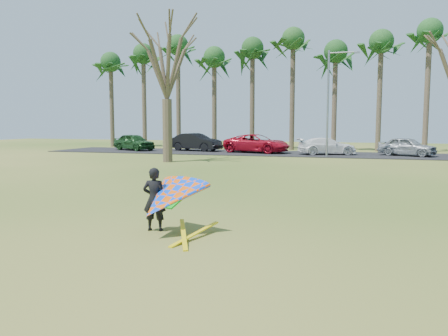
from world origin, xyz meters
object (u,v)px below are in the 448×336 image
(car_0, at_px, (134,142))
(car_1, at_px, (196,142))
(car_3, at_px, (327,146))
(car_4, at_px, (407,146))
(bare_tree_left, at_px, (166,58))
(kite_flyer, at_px, (166,199))
(car_2, at_px, (257,143))
(streetlight, at_px, (330,98))

(car_0, distance_m, car_1, 5.98)
(car_3, bearing_deg, car_4, -105.44)
(bare_tree_left, height_order, kite_flyer, bare_tree_left)
(car_2, bearing_deg, car_4, -77.49)
(car_3, bearing_deg, car_1, 65.35)
(car_0, xyz_separation_m, car_4, (23.97, -0.08, -0.05))
(car_3, distance_m, kite_flyer, 27.38)
(bare_tree_left, height_order, car_3, bare_tree_left)
(streetlight, xyz_separation_m, car_4, (5.79, 2.89, -3.67))
(bare_tree_left, xyz_separation_m, car_2, (3.86, 10.08, -6.06))
(car_3, distance_m, car_4, 6.13)
(bare_tree_left, bearing_deg, car_3, 44.28)
(streetlight, bearing_deg, car_3, 97.29)
(car_1, distance_m, car_2, 6.04)
(car_2, xyz_separation_m, car_3, (5.97, -0.49, -0.11))
(bare_tree_left, relative_size, car_1, 1.98)
(streetlight, bearing_deg, car_4, 26.52)
(car_1, height_order, car_2, car_1)
(kite_flyer, bearing_deg, car_2, 98.55)
(car_4, height_order, kite_flyer, kite_flyer)
(car_1, height_order, car_4, car_1)
(streetlight, bearing_deg, car_0, 170.72)
(streetlight, distance_m, car_1, 13.38)
(streetlight, bearing_deg, bare_tree_left, -145.43)
(streetlight, distance_m, car_0, 18.77)
(car_0, height_order, car_1, car_1)
(bare_tree_left, distance_m, kite_flyer, 20.40)
(car_0, distance_m, kite_flyer, 32.02)
(streetlight, xyz_separation_m, car_2, (-6.30, 3.08, -3.61))
(bare_tree_left, relative_size, car_0, 2.12)
(bare_tree_left, height_order, streetlight, bare_tree_left)
(car_0, bearing_deg, car_1, -56.16)
(kite_flyer, bearing_deg, car_0, 120.11)
(car_0, distance_m, car_3, 17.85)
(car_3, xyz_separation_m, car_4, (6.12, 0.30, 0.05))
(car_4, bearing_deg, car_1, 111.23)
(kite_flyer, bearing_deg, car_3, 86.26)
(streetlight, distance_m, car_2, 7.88)
(kite_flyer, bearing_deg, bare_tree_left, 114.40)
(car_4, bearing_deg, streetlight, 141.02)
(car_2, bearing_deg, streetlight, -102.65)
(bare_tree_left, distance_m, car_1, 12.66)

